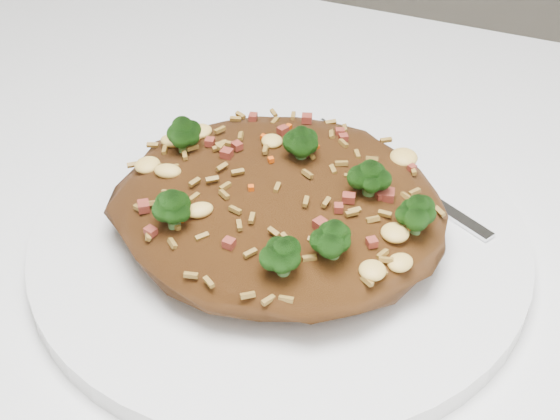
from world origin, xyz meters
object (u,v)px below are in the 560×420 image
(dining_table, at_px, (225,390))
(fork, at_px, (402,181))
(fried_rice, at_px, (280,195))
(plate, at_px, (280,238))

(dining_table, bearing_deg, fork, 59.88)
(fried_rice, bearing_deg, dining_table, -110.01)
(dining_table, xyz_separation_m, fried_rice, (0.02, 0.05, 0.13))
(dining_table, xyz_separation_m, plate, (0.02, 0.05, 0.10))
(plate, bearing_deg, fork, 53.57)
(dining_table, xyz_separation_m, fork, (0.07, 0.12, 0.11))
(fried_rice, distance_m, fork, 0.10)
(dining_table, bearing_deg, plate, 70.81)
(dining_table, height_order, fork, fork)
(plate, height_order, fried_rice, fried_rice)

